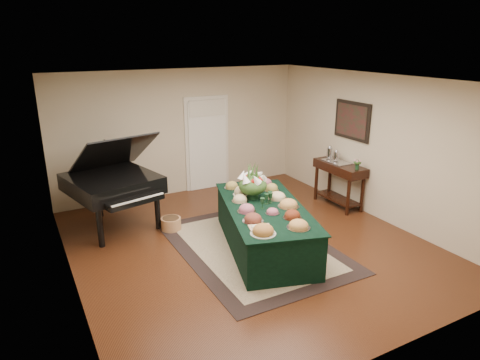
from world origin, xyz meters
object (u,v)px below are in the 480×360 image
mahogany_sideboard (339,173)px  grand_piano (113,182)px  floral_centerpiece (253,182)px  buffet_table (264,227)px

mahogany_sideboard → grand_piano: bearing=165.7°
floral_centerpiece → mahogany_sideboard: size_ratio=0.42×
buffet_table → mahogany_sideboard: size_ratio=2.36×
buffet_table → grand_piano: 2.83m
grand_piano → mahogany_sideboard: (4.27, -1.09, -0.16)m
buffet_table → floral_centerpiece: bearing=89.9°
floral_centerpiece → mahogany_sideboard: floral_centerpiece is taller
mahogany_sideboard → floral_centerpiece: bearing=-167.7°
grand_piano → mahogany_sideboard: grand_piano is taller
mahogany_sideboard → buffet_table: bearing=-158.9°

